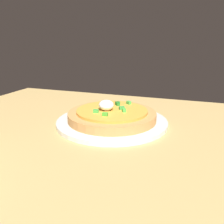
{
  "coord_description": "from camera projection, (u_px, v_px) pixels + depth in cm",
  "views": [
    {
      "loc": [
        -13.29,
        41.61,
        22.36
      ],
      "look_at": [
        5.12,
        -10.83,
        5.14
      ],
      "focal_mm": 37.99,
      "sensor_mm": 36.0,
      "label": 1
    }
  ],
  "objects": [
    {
      "name": "dining_table",
      "position": [
        118.0,
        149.0,
        0.48
      ],
      "size": [
        108.14,
        82.25,
        2.14
      ],
      "primitive_type": "cube",
      "color": "tan",
      "rests_on": "ground"
    },
    {
      "name": "plate",
      "position": [
        112.0,
        122.0,
        0.59
      ],
      "size": [
        27.29,
        27.29,
        1.01
      ],
      "primitive_type": "cylinder",
      "color": "silver",
      "rests_on": "dining_table"
    },
    {
      "name": "pizza",
      "position": [
        112.0,
        115.0,
        0.58
      ],
      "size": [
        21.72,
        21.72,
        5.15
      ],
      "color": "#C38649",
      "rests_on": "plate"
    }
  ]
}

